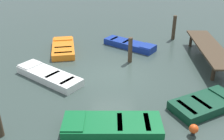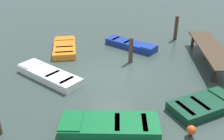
{
  "view_description": "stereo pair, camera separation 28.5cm",
  "coord_description": "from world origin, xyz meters",
  "views": [
    {
      "loc": [
        12.93,
        0.02,
        6.86
      ],
      "look_at": [
        0.0,
        0.0,
        0.35
      ],
      "focal_mm": 42.41,
      "sensor_mm": 36.0,
      "label": 1
    },
    {
      "loc": [
        12.92,
        0.31,
        6.86
      ],
      "look_at": [
        0.0,
        0.0,
        0.35
      ],
      "focal_mm": 42.41,
      "sensor_mm": 36.0,
      "label": 2
    }
  ],
  "objects": [
    {
      "name": "ground_plane",
      "position": [
        0.0,
        0.0,
        0.0
      ],
      "size": [
        80.0,
        80.0,
        0.0
      ],
      "primitive_type": "plane",
      "color": "#33423D"
    },
    {
      "name": "rowboat_green",
      "position": [
        4.59,
        -0.01,
        0.22
      ],
      "size": [
        1.46,
        3.89,
        0.46
      ],
      "rotation": [
        0.0,
        0.0,
        4.71
      ],
      "color": "#0F602D",
      "rests_on": "ground_plane"
    },
    {
      "name": "marker_buoy",
      "position": [
        4.91,
        3.14,
        0.29
      ],
      "size": [
        0.36,
        0.36,
        0.48
      ],
      "color": "#262626",
      "rests_on": "ground_plane"
    },
    {
      "name": "dock_segment",
      "position": [
        -1.95,
        5.93,
        0.84
      ],
      "size": [
        6.24,
        1.59,
        0.95
      ],
      "rotation": [
        0.0,
        0.0,
        -0.02
      ],
      "color": "#423323",
      "rests_on": "ground_plane"
    },
    {
      "name": "mooring_piling_center",
      "position": [
        -5.91,
        4.57,
        0.89
      ],
      "size": [
        0.26,
        0.26,
        1.78
      ],
      "primitive_type": "cylinder",
      "color": "#423323",
      "rests_on": "ground_plane"
    },
    {
      "name": "rowboat_blue",
      "position": [
        -4.19,
        1.23,
        0.22
      ],
      "size": [
        3.03,
        3.62,
        0.46
      ],
      "rotation": [
        0.0,
        0.0,
        0.94
      ],
      "color": "navy",
      "rests_on": "ground_plane"
    },
    {
      "name": "rowboat_dark_green",
      "position": [
        3.08,
        4.15,
        0.22
      ],
      "size": [
        2.72,
        3.37,
        0.46
      ],
      "rotation": [
        0.0,
        0.0,
        2.05
      ],
      "color": "#0C3823",
      "rests_on": "ground_plane"
    },
    {
      "name": "mooring_piling_mid_left",
      "position": [
        -1.81,
        1.09,
        0.78
      ],
      "size": [
        0.26,
        0.26,
        1.56
      ],
      "primitive_type": "cylinder",
      "color": "#423323",
      "rests_on": "ground_plane"
    },
    {
      "name": "rowboat_white",
      "position": [
        0.38,
        -3.42,
        0.22
      ],
      "size": [
        3.42,
        3.95,
        0.46
      ],
      "rotation": [
        0.0,
        0.0,
        4.06
      ],
      "color": "silver",
      "rests_on": "ground_plane"
    },
    {
      "name": "rowboat_orange",
      "position": [
        -3.55,
        -3.28,
        0.22
      ],
      "size": [
        3.51,
        1.96,
        0.46
      ],
      "rotation": [
        0.0,
        0.0,
        3.31
      ],
      "color": "orange",
      "rests_on": "ground_plane"
    }
  ]
}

